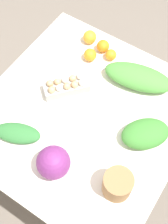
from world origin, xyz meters
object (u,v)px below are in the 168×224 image
at_px(paper_bag, 118,184).
at_px(greens_bunch_kale, 145,134).
at_px(greens_bunch_chard, 138,77).
at_px(egg_carton, 66,86).
at_px(orange_1, 111,55).
at_px(orange_3, 90,55).
at_px(orange_2, 103,46).
at_px(cabbage_purple, 53,162).
at_px(greens_bunch_dandelion, 17,133).
at_px(orange_0, 90,37).

xyz_separation_m(paper_bag, greens_bunch_kale, (0.31, 0.02, -0.02)).
xyz_separation_m(paper_bag, greens_bunch_chard, (0.60, 0.22, -0.02)).
distance_m(egg_carton, orange_1, 0.35).
distance_m(paper_bag, orange_3, 0.80).
relative_size(egg_carton, orange_3, 3.32).
bearing_deg(orange_2, egg_carton, 177.47).
distance_m(cabbage_purple, orange_2, 0.80).
bearing_deg(orange_3, greens_bunch_dandelion, 176.89).
bearing_deg(orange_0, egg_carton, -166.67).
bearing_deg(cabbage_purple, greens_bunch_chard, -7.58).
xyz_separation_m(greens_bunch_chard, orange_1, (0.07, 0.22, -0.02)).
xyz_separation_m(egg_carton, orange_0, (0.38, 0.09, -0.00)).
bearing_deg(cabbage_purple, orange_2, 14.50).
bearing_deg(greens_bunch_kale, orange_3, 61.31).
bearing_deg(greens_bunch_kale, egg_carton, 87.65).
relative_size(greens_bunch_dandelion, orange_0, 2.96).
bearing_deg(greens_bunch_dandelion, orange_3, -3.11).
distance_m(paper_bag, orange_0, 0.94).
height_order(orange_2, orange_3, same).
bearing_deg(greens_bunch_chard, cabbage_purple, 172.42).
height_order(greens_bunch_kale, orange_3, greens_bunch_kale).
xyz_separation_m(greens_bunch_dandelion, orange_2, (0.74, -0.06, 0.01)).
bearing_deg(orange_1, paper_bag, -146.97).
bearing_deg(cabbage_purple, orange_3, 18.75).
xyz_separation_m(paper_bag, orange_0, (0.71, 0.61, -0.03)).
distance_m(cabbage_purple, orange_3, 0.72).
distance_m(egg_carton, orange_3, 0.26).
relative_size(cabbage_purple, orange_1, 2.46).
bearing_deg(greens_bunch_dandelion, greens_bunch_kale, -57.52).
bearing_deg(orange_1, greens_bunch_kale, -130.51).
distance_m(orange_0, orange_3, 0.14).
distance_m(greens_bunch_dandelion, greens_bunch_chard, 0.74).
xyz_separation_m(greens_bunch_dandelion, orange_0, (0.75, 0.04, 0.01)).
distance_m(greens_bunch_chard, orange_2, 0.31).
height_order(orange_1, orange_3, orange_3).
distance_m(greens_bunch_dandelion, orange_3, 0.64).
relative_size(greens_bunch_chard, orange_1, 5.87).
relative_size(egg_carton, orange_1, 3.79).
relative_size(paper_bag, orange_1, 2.10).
distance_m(egg_carton, greens_bunch_dandelion, 0.38).
distance_m(greens_bunch_chard, orange_1, 0.23).
height_order(cabbage_purple, orange_3, cabbage_purple).
distance_m(greens_bunch_dandelion, orange_1, 0.72).
bearing_deg(greens_bunch_chard, greens_bunch_kale, -145.59).
xyz_separation_m(greens_bunch_chard, orange_2, (0.09, 0.29, -0.01)).
bearing_deg(paper_bag, orange_3, 41.99).
distance_m(greens_bunch_dandelion, orange_2, 0.74).
xyz_separation_m(greens_bunch_kale, greens_bunch_chard, (0.29, 0.20, 0.00)).
bearing_deg(greens_bunch_kale, orange_1, 49.49).
height_order(egg_carton, orange_3, egg_carton).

